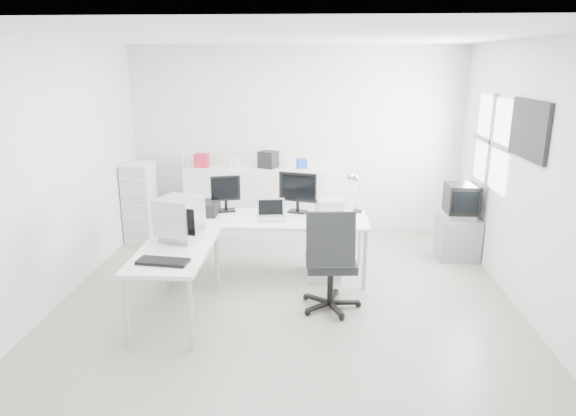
# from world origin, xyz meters

# --- Properties ---
(floor) EXTENTS (5.00, 5.00, 0.01)m
(floor) POSITION_xyz_m (0.00, 0.00, 0.00)
(floor) COLOR #B3ABA1
(floor) RESTS_ON ground
(ceiling) EXTENTS (5.00, 5.00, 0.01)m
(ceiling) POSITION_xyz_m (0.00, 0.00, 2.80)
(ceiling) COLOR white
(ceiling) RESTS_ON back_wall
(back_wall) EXTENTS (5.00, 0.02, 2.80)m
(back_wall) POSITION_xyz_m (0.00, 2.50, 1.40)
(back_wall) COLOR silver
(back_wall) RESTS_ON floor
(left_wall) EXTENTS (0.02, 5.00, 2.80)m
(left_wall) POSITION_xyz_m (-2.50, 0.00, 1.40)
(left_wall) COLOR silver
(left_wall) RESTS_ON floor
(right_wall) EXTENTS (0.02, 5.00, 2.80)m
(right_wall) POSITION_xyz_m (2.50, 0.00, 1.40)
(right_wall) COLOR silver
(right_wall) RESTS_ON floor
(window) EXTENTS (0.02, 1.20, 1.10)m
(window) POSITION_xyz_m (2.48, 1.20, 1.60)
(window) COLOR white
(window) RESTS_ON right_wall
(wall_picture) EXTENTS (0.04, 0.90, 0.60)m
(wall_picture) POSITION_xyz_m (2.47, 0.10, 1.90)
(wall_picture) COLOR black
(wall_picture) RESTS_ON right_wall
(main_desk) EXTENTS (2.40, 0.80, 0.75)m
(main_desk) POSITION_xyz_m (-0.27, 0.64, 0.38)
(main_desk) COLOR silver
(main_desk) RESTS_ON floor
(side_desk) EXTENTS (0.70, 1.40, 0.75)m
(side_desk) POSITION_xyz_m (-1.12, -0.46, 0.38)
(side_desk) COLOR silver
(side_desk) RESTS_ON floor
(drawer_pedestal) EXTENTS (0.40, 0.50, 0.60)m
(drawer_pedestal) POSITION_xyz_m (0.43, 0.69, 0.30)
(drawer_pedestal) COLOR silver
(drawer_pedestal) RESTS_ON floor
(inkjet_printer) EXTENTS (0.46, 0.36, 0.16)m
(inkjet_printer) POSITION_xyz_m (-1.12, 0.74, 0.83)
(inkjet_printer) COLOR black
(inkjet_printer) RESTS_ON main_desk
(lcd_monitor_small) EXTENTS (0.41, 0.30, 0.46)m
(lcd_monitor_small) POSITION_xyz_m (-0.82, 0.89, 0.98)
(lcd_monitor_small) COLOR black
(lcd_monitor_small) RESTS_ON main_desk
(lcd_monitor_large) EXTENTS (0.51, 0.32, 0.50)m
(lcd_monitor_large) POSITION_xyz_m (0.08, 0.89, 1.00)
(lcd_monitor_large) COLOR black
(lcd_monitor_large) RESTS_ON main_desk
(laptop) EXTENTS (0.36, 0.37, 0.21)m
(laptop) POSITION_xyz_m (-0.22, 0.54, 0.86)
(laptop) COLOR #B7B7BA
(laptop) RESTS_ON main_desk
(white_keyboard) EXTENTS (0.40, 0.22, 0.02)m
(white_keyboard) POSITION_xyz_m (0.38, 0.49, 0.76)
(white_keyboard) COLOR silver
(white_keyboard) RESTS_ON main_desk
(white_mouse) EXTENTS (0.06, 0.06, 0.06)m
(white_mouse) POSITION_xyz_m (0.68, 0.54, 0.78)
(white_mouse) COLOR silver
(white_mouse) RESTS_ON main_desk
(laser_printer) EXTENTS (0.36, 0.33, 0.18)m
(laser_printer) POSITION_xyz_m (0.48, 0.86, 0.84)
(laser_printer) COLOR #ACACAC
(laser_printer) RESTS_ON main_desk
(desk_lamp) EXTENTS (0.18, 0.18, 0.43)m
(desk_lamp) POSITION_xyz_m (0.83, 0.94, 0.97)
(desk_lamp) COLOR silver
(desk_lamp) RESTS_ON main_desk
(crt_monitor) EXTENTS (0.44, 0.44, 0.41)m
(crt_monitor) POSITION_xyz_m (-1.12, -0.21, 0.95)
(crt_monitor) COLOR #B7B7BA
(crt_monitor) RESTS_ON side_desk
(black_keyboard) EXTENTS (0.50, 0.25, 0.03)m
(black_keyboard) POSITION_xyz_m (-1.12, -0.86, 0.77)
(black_keyboard) COLOR black
(black_keyboard) RESTS_ON side_desk
(office_chair) EXTENTS (0.71, 0.71, 1.16)m
(office_chair) POSITION_xyz_m (0.47, -0.20, 0.58)
(office_chair) COLOR #282A2D
(office_chair) RESTS_ON floor
(tv_cabinet) EXTENTS (0.52, 0.43, 0.57)m
(tv_cabinet) POSITION_xyz_m (2.22, 1.33, 0.28)
(tv_cabinet) COLOR gray
(tv_cabinet) RESTS_ON floor
(crt_tv) EXTENTS (0.50, 0.48, 0.45)m
(crt_tv) POSITION_xyz_m (2.22, 1.33, 0.79)
(crt_tv) COLOR black
(crt_tv) RESTS_ON tv_cabinet
(sideboard) EXTENTS (2.08, 0.52, 1.04)m
(sideboard) POSITION_xyz_m (-0.60, 2.24, 0.52)
(sideboard) COLOR silver
(sideboard) RESTS_ON floor
(clutter_box_a) EXTENTS (0.20, 0.18, 0.20)m
(clutter_box_a) POSITION_xyz_m (-1.40, 2.24, 1.14)
(clutter_box_a) COLOR #BC1A37
(clutter_box_a) RESTS_ON sideboard
(clutter_box_b) EXTENTS (0.18, 0.16, 0.15)m
(clutter_box_b) POSITION_xyz_m (-0.90, 2.24, 1.11)
(clutter_box_b) COLOR silver
(clutter_box_b) RESTS_ON sideboard
(clutter_box_c) EXTENTS (0.32, 0.31, 0.25)m
(clutter_box_c) POSITION_xyz_m (-0.40, 2.24, 1.16)
(clutter_box_c) COLOR black
(clutter_box_c) RESTS_ON sideboard
(clutter_box_d) EXTENTS (0.17, 0.15, 0.14)m
(clutter_box_d) POSITION_xyz_m (0.10, 2.24, 1.11)
(clutter_box_d) COLOR #183CAA
(clutter_box_d) RESTS_ON sideboard
(clutter_bottle) EXTENTS (0.07, 0.07, 0.22)m
(clutter_bottle) POSITION_xyz_m (-1.70, 2.28, 1.15)
(clutter_bottle) COLOR silver
(clutter_bottle) RESTS_ON sideboard
(filing_cabinet) EXTENTS (0.40, 0.48, 1.15)m
(filing_cabinet) POSITION_xyz_m (-2.28, 1.92, 0.57)
(filing_cabinet) COLOR silver
(filing_cabinet) RESTS_ON floor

